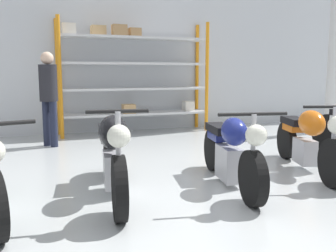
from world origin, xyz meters
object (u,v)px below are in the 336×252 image
at_px(motorcycle_blue, 230,150).
at_px(motorcycle_orange, 308,138).
at_px(shelving_rack, 133,73).
at_px(motorcycle_black, 113,152).
at_px(person_near_rack, 49,91).

distance_m(motorcycle_blue, motorcycle_orange, 1.34).
distance_m(shelving_rack, motorcycle_black, 4.44).
distance_m(motorcycle_orange, person_near_rack, 4.45).
relative_size(motorcycle_black, person_near_rack, 1.24).
bearing_deg(person_near_rack, motorcycle_black, 58.33).
bearing_deg(shelving_rack, motorcycle_orange, -71.27).
relative_size(shelving_rack, motorcycle_blue, 1.68).
distance_m(motorcycle_black, motorcycle_orange, 2.71).
distance_m(shelving_rack, motorcycle_orange, 4.36).
relative_size(motorcycle_blue, motorcycle_orange, 0.98).
height_order(shelving_rack, motorcycle_blue, shelving_rack).
relative_size(shelving_rack, motorcycle_orange, 1.65).
distance_m(shelving_rack, motorcycle_blue, 4.37).
xyz_separation_m(motorcycle_blue, motorcycle_orange, (1.32, 0.23, 0.03)).
xyz_separation_m(motorcycle_black, motorcycle_orange, (2.70, 0.10, -0.02)).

